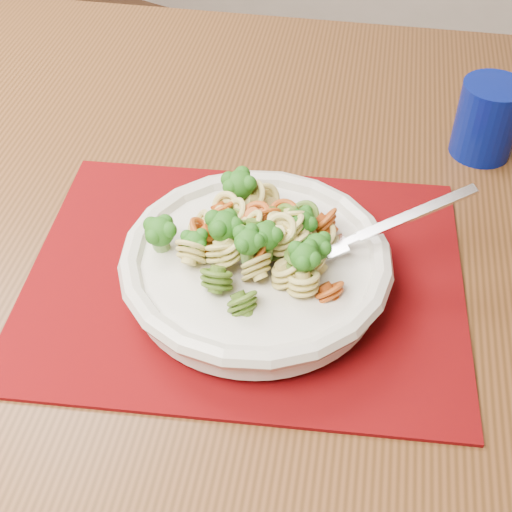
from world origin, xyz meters
The scene contains 6 objects.
dining_table centered at (0.39, 0.42, 0.64)m, with size 1.63×1.34×0.74m.
placemat centered at (0.37, 0.32, 0.74)m, with size 0.41×0.32×0.00m, color #620504.
pasta_bowl centered at (0.38, 0.31, 0.77)m, with size 0.24×0.24×0.05m.
pasta_broccoli_heap centered at (0.38, 0.31, 0.78)m, with size 0.21×0.21×0.06m, color tan, non-canonical shape.
fork centered at (0.44, 0.35, 0.78)m, with size 0.19×0.02×0.01m, color silver, non-canonical shape.
tumbler centered at (0.49, 0.63, 0.78)m, with size 0.07×0.07×0.09m, color #04105D.
Camera 1 is at (0.61, -0.08, 1.22)m, focal length 50.00 mm.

